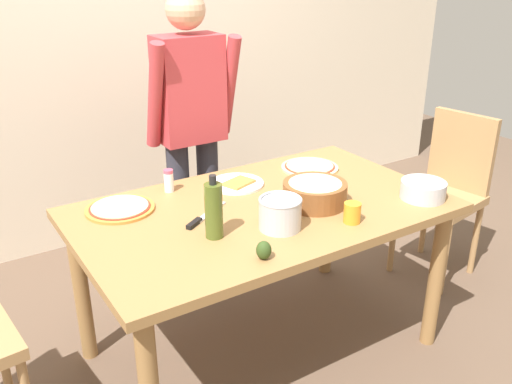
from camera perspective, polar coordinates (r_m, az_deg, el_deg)
ground at (r=2.83m, az=0.57°, el=-15.62°), size 8.00×8.00×0.00m
wall_back at (r=3.68m, az=-13.62°, el=15.20°), size 5.60×0.10×2.60m
dining_table at (r=2.46m, az=0.63°, el=-3.40°), size 1.60×0.96×0.76m
person_cook at (r=3.00m, az=-6.65°, el=6.93°), size 0.49×0.25×1.62m
chair_wooden_right at (r=3.40m, az=19.01°, el=0.62°), size 0.46×0.46×0.95m
pizza_raw_on_board at (r=2.86m, az=5.52°, el=2.56°), size 0.29×0.29×0.02m
pizza_cooked_on_tray at (r=2.46m, az=-13.74°, el=-1.62°), size 0.29×0.29×0.02m
plate_with_slice at (r=2.65m, az=-1.98°, el=0.88°), size 0.26×0.26×0.02m
popcorn_bowl at (r=2.44m, az=6.04°, el=0.11°), size 0.28×0.28×0.11m
mixing_bowl_steel at (r=2.60m, az=16.71°, el=0.21°), size 0.20×0.20×0.08m
olive_oil_bottle at (r=2.13m, az=-4.35°, el=-1.86°), size 0.07×0.07×0.26m
steel_pot at (r=2.21m, az=2.48°, el=-2.17°), size 0.17×0.17×0.13m
cup_orange at (r=2.30m, az=9.81°, el=-2.10°), size 0.07×0.07×0.08m
salt_shaker at (r=2.59m, az=-8.91°, el=1.16°), size 0.04×0.04×0.11m
chef_knife at (r=2.32m, az=-5.52°, el=-2.64°), size 0.26×0.17×0.02m
avocado at (r=2.01m, az=0.80°, el=-5.96°), size 0.06×0.06×0.07m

